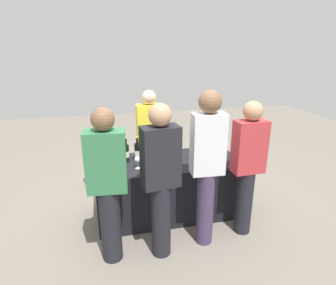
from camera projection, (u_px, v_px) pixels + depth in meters
ground_plane at (168, 211)px, 3.88m from camera, size 12.00×12.00×0.00m
tasting_table at (168, 187)px, 3.76m from camera, size 1.82×0.79×0.74m
wine_bottle_0 at (115, 151)px, 3.62m from camera, size 0.08×0.08×0.33m
wine_bottle_1 at (126, 153)px, 3.59m from camera, size 0.07×0.07×0.32m
wine_bottle_2 at (138, 152)px, 3.60m from camera, size 0.08×0.08×0.33m
wine_bottle_3 at (177, 149)px, 3.76m from camera, size 0.07×0.07×0.29m
wine_bottle_4 at (205, 145)px, 3.88m from camera, size 0.08×0.08×0.31m
wine_glass_0 at (138, 160)px, 3.39m from camera, size 0.07×0.07×0.15m
wine_glass_1 at (153, 159)px, 3.43m from camera, size 0.07×0.07×0.14m
wine_glass_2 at (202, 155)px, 3.52m from camera, size 0.08×0.08×0.16m
server_pouring at (150, 138)px, 4.23m from camera, size 0.37×0.21×1.55m
guest_0 at (108, 182)px, 2.76m from camera, size 0.40×0.24×1.63m
guest_1 at (161, 177)px, 2.82m from camera, size 0.39×0.25×1.65m
guest_2 at (207, 163)px, 2.99m from camera, size 0.35×0.23×1.74m
guest_3 at (248, 164)px, 3.20m from camera, size 0.36×0.21×1.60m
menu_board at (101, 163)px, 4.35m from camera, size 0.47×0.06×0.87m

